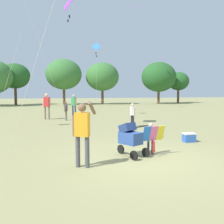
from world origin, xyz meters
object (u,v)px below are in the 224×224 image
(stroller, at_px, (130,136))
(kite_orange_delta, at_px, (96,50))
(child_with_butterfly_kite, at_px, (151,136))
(person_adult_flyer, at_px, (82,129))
(person_sitting_far, at_px, (133,113))
(person_kid_running, at_px, (47,104))
(cooler_box, at_px, (189,137))
(person_couple_left, at_px, (74,104))
(kite_green_novelty, at_px, (67,7))
(person_red_shirt, at_px, (66,109))

(stroller, height_order, kite_orange_delta, kite_orange_delta)
(child_with_butterfly_kite, relative_size, person_adult_flyer, 0.57)
(stroller, distance_m, person_sitting_far, 6.16)
(child_with_butterfly_kite, xyz_separation_m, person_kid_running, (-3.51, 10.54, 0.46))
(cooler_box, bearing_deg, stroller, -151.86)
(kite_orange_delta, relative_size, person_kid_running, 3.16)
(child_with_butterfly_kite, distance_m, person_sitting_far, 5.96)
(person_couple_left, bearing_deg, kite_green_novelty, -96.41)
(child_with_butterfly_kite, distance_m, person_kid_running, 11.12)
(person_adult_flyer, bearing_deg, person_sitting_far, 62.82)
(person_adult_flyer, bearing_deg, person_couple_left, 87.06)
(person_sitting_far, relative_size, person_couple_left, 0.77)
(kite_orange_delta, bearing_deg, person_adult_flyer, -100.65)
(kite_orange_delta, bearing_deg, person_couple_left, 171.71)
(person_adult_flyer, height_order, cooler_box, person_adult_flyer)
(person_adult_flyer, distance_m, stroller, 1.75)
(child_with_butterfly_kite, height_order, person_couple_left, person_couple_left)
(child_with_butterfly_kite, distance_m, person_couple_left, 12.15)
(child_with_butterfly_kite, height_order, kite_green_novelty, kite_green_novelty)
(stroller, relative_size, kite_orange_delta, 0.19)
(stroller, distance_m, cooler_box, 3.25)
(person_sitting_far, bearing_deg, person_kid_running, 135.01)
(kite_green_novelty, distance_m, person_kid_running, 6.98)
(child_with_butterfly_kite, bearing_deg, kite_orange_delta, 89.21)
(child_with_butterfly_kite, bearing_deg, person_couple_left, 97.33)
(kite_orange_delta, xyz_separation_m, person_sitting_far, (1.04, -5.96, -4.26))
(kite_green_novelty, xyz_separation_m, person_sitting_far, (3.43, -0.19, -5.45))
(stroller, height_order, person_couple_left, person_couple_left)
(kite_orange_delta, height_order, person_kid_running, kite_orange_delta)
(person_sitting_far, bearing_deg, kite_green_novelty, 176.88)
(person_red_shirt, xyz_separation_m, cooler_box, (4.40, -8.19, -0.56))
(stroller, bearing_deg, child_with_butterfly_kite, 1.89)
(person_red_shirt, xyz_separation_m, person_couple_left, (0.70, 2.35, 0.26))
(stroller, relative_size, person_kid_running, 0.60)
(kite_orange_delta, relative_size, cooler_box, 12.67)
(person_adult_flyer, height_order, person_sitting_far, person_adult_flyer)
(person_adult_flyer, distance_m, cooler_box, 5.00)
(kite_orange_delta, bearing_deg, cooler_box, -79.07)
(child_with_butterfly_kite, bearing_deg, person_red_shirt, 103.05)
(person_adult_flyer, distance_m, kite_green_novelty, 8.60)
(child_with_butterfly_kite, relative_size, person_kid_running, 0.54)
(person_adult_flyer, height_order, person_couple_left, person_adult_flyer)
(stroller, relative_size, cooler_box, 2.42)
(person_adult_flyer, height_order, person_kid_running, person_kid_running)
(cooler_box, bearing_deg, person_red_shirt, 118.22)
(person_couple_left, bearing_deg, cooler_box, -70.67)
(kite_orange_delta, height_order, kite_green_novelty, kite_green_novelty)
(kite_orange_delta, height_order, person_red_shirt, kite_orange_delta)
(cooler_box, bearing_deg, person_couple_left, 109.33)
(person_kid_running, bearing_deg, stroller, -75.07)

